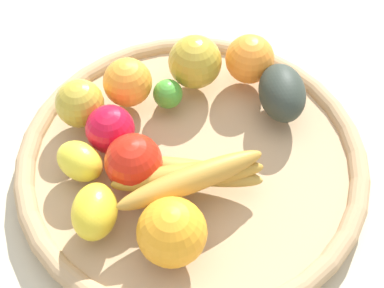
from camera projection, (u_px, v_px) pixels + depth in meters
ground_plane at (192, 171)px, 0.80m from camera, size 2.40×2.40×0.00m
basket at (192, 162)px, 0.78m from camera, size 0.47×0.47×0.04m
apple_1 at (110, 129)px, 0.75m from camera, size 0.09×0.09×0.06m
orange_0 at (172, 232)px, 0.65m from camera, size 0.11×0.11×0.08m
banana_bunch at (189, 175)px, 0.71m from camera, size 0.19×0.17×0.06m
apple_3 at (80, 103)px, 0.78m from camera, size 0.09×0.09×0.07m
apple_0 at (195, 62)px, 0.82m from camera, size 0.10×0.10×0.08m
avocado at (282, 93)px, 0.79m from camera, size 0.11×0.11×0.06m
lemon_0 at (95, 211)px, 0.68m from camera, size 0.09×0.09×0.05m
lime_0 at (168, 94)px, 0.81m from camera, size 0.06×0.06×0.04m
orange_1 at (250, 59)px, 0.83m from camera, size 0.10×0.10×0.07m
orange_2 at (128, 82)px, 0.80m from camera, size 0.10×0.10×0.07m
lemon_1 at (80, 161)px, 0.73m from camera, size 0.06×0.07×0.05m
apple_2 at (133, 162)px, 0.72m from camera, size 0.09×0.09×0.07m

